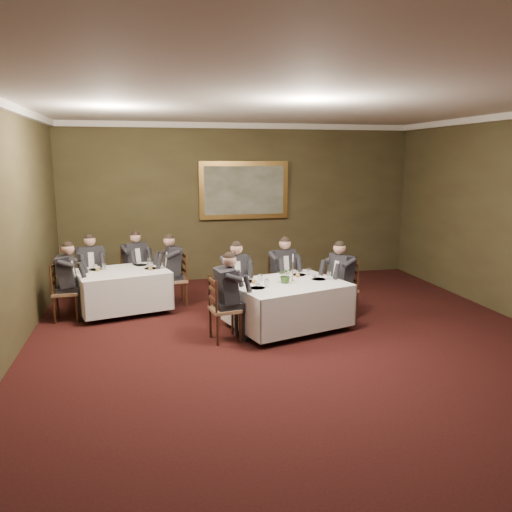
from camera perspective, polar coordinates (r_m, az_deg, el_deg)
name	(u,v)px	position (r m, az deg, el deg)	size (l,w,h in m)	color
ground	(310,359)	(7.09, 6.22, -11.65)	(10.00, 10.00, 0.00)	black
ceiling	(316,96)	(6.59, 6.88, 17.71)	(8.00, 10.00, 0.10)	silver
back_wall	(242,202)	(11.43, -1.64, 6.16)	(8.00, 0.10, 3.50)	#38301C
crown_molding	(316,101)	(6.58, 6.87, 17.19)	(8.00, 10.00, 0.12)	white
table_main	(287,301)	(8.15, 3.57, -5.20)	(2.10, 1.81, 0.67)	black
table_second	(123,288)	(9.29, -14.95, -3.53)	(1.80, 1.54, 0.67)	black
chair_main_backleft	(236,301)	(8.73, -2.35, -5.21)	(0.47, 0.46, 1.00)	#8B6747
diner_main_backleft	(236,289)	(8.66, -2.35, -3.78)	(0.44, 0.51, 1.35)	black
chair_main_backright	(282,294)	(9.18, 2.99, -4.39)	(0.52, 0.50, 1.00)	#8B6747
diner_main_backright	(282,282)	(9.11, 3.04, -3.02)	(0.49, 0.55, 1.35)	black
chair_main_endleft	(224,322)	(7.67, -3.63, -7.54)	(0.48, 0.50, 1.00)	#8B6747
diner_main_endleft	(225,308)	(7.61, -3.57, -5.90)	(0.54, 0.47, 1.35)	black
chair_main_endright	(342,302)	(8.83, 9.76, -5.17)	(0.55, 0.56, 1.00)	#8B6747
diner_main_endright	(342,289)	(8.76, 9.75, -3.74)	(0.59, 0.55, 1.35)	black
chair_sec_backleft	(92,289)	(10.01, -18.19, -3.63)	(0.51, 0.49, 1.00)	#8B6747
diner_sec_backleft	(92,278)	(9.95, -18.27, -2.37)	(0.48, 0.55, 1.35)	black
chair_sec_backright	(136,284)	(10.16, -13.60, -3.17)	(0.59, 0.58, 1.00)	#8B6747
diner_sec_backright	(135,273)	(10.10, -13.63, -1.92)	(0.58, 0.61, 1.35)	black
chair_sec_endright	(176,290)	(9.57, -9.17, -3.88)	(0.48, 0.50, 1.00)	#8B6747
diner_sec_endright	(175,279)	(9.51, -9.28, -2.56)	(0.53, 0.47, 1.35)	black
chair_sec_endleft	(66,304)	(9.19, -20.88, -5.11)	(0.43, 0.45, 1.00)	#8B6747
diner_sec_endleft	(66,291)	(9.13, -20.91, -3.73)	(0.49, 0.42, 1.35)	black
centerpiece	(286,275)	(8.01, 3.43, -2.13)	(0.25, 0.22, 0.28)	#2D5926
candlestick	(293,270)	(8.17, 4.22, -1.66)	(0.07, 0.07, 0.46)	#AD8B34
place_setting_table_main	(253,279)	(8.17, -0.35, -2.62)	(0.33, 0.31, 0.14)	white
place_setting_table_second	(98,267)	(9.47, -17.60, -1.24)	(0.33, 0.31, 0.14)	white
painting	(244,190)	(11.35, -1.38, 7.52)	(2.03, 0.09, 1.30)	gold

